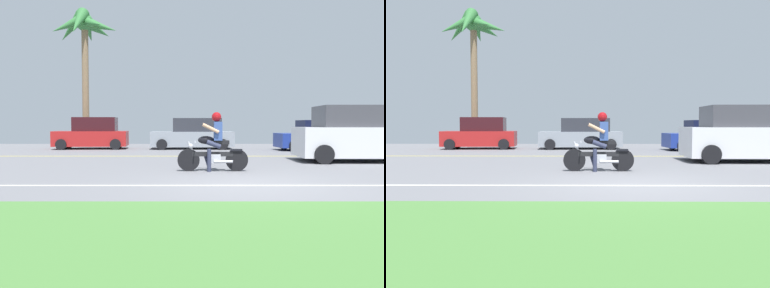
# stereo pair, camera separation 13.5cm
# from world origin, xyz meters

# --- Properties ---
(ground) EXTENTS (56.00, 30.00, 0.04)m
(ground) POSITION_xyz_m (0.00, 3.00, -0.02)
(ground) COLOR slate
(grass_median) EXTENTS (56.00, 3.80, 0.06)m
(grass_median) POSITION_xyz_m (0.00, -4.10, 0.03)
(grass_median) COLOR #477A38
(grass_median) RESTS_ON ground
(lane_line_near) EXTENTS (50.40, 0.12, 0.01)m
(lane_line_near) POSITION_xyz_m (0.00, -0.16, 0.00)
(lane_line_near) COLOR silver
(lane_line_near) RESTS_ON ground
(lane_line_far) EXTENTS (50.40, 0.12, 0.01)m
(lane_line_far) POSITION_xyz_m (0.00, 7.67, 0.00)
(lane_line_far) COLOR yellow
(lane_line_far) RESTS_ON ground
(motorcyclist) EXTENTS (1.97, 0.64, 1.65)m
(motorcyclist) POSITION_xyz_m (-0.69, 2.45, 0.70)
(motorcyclist) COLOR black
(motorcyclist) RESTS_ON ground
(suv_nearby) EXTENTS (4.68, 2.29, 1.96)m
(suv_nearby) POSITION_xyz_m (4.72, 5.37, 0.95)
(suv_nearby) COLOR silver
(suv_nearby) RESTS_ON ground
(parked_car_0) EXTENTS (3.94, 2.03, 1.69)m
(parked_car_0) POSITION_xyz_m (-6.62, 12.58, 0.78)
(parked_car_0) COLOR #AD1E1E
(parked_car_0) RESTS_ON ground
(parked_car_1) EXTENTS (4.39, 2.02, 1.64)m
(parked_car_1) POSITION_xyz_m (-1.20, 12.60, 0.76)
(parked_car_1) COLOR #8C939E
(parked_car_1) RESTS_ON ground
(parked_car_2) EXTENTS (4.35, 2.13, 1.52)m
(parked_car_2) POSITION_xyz_m (5.22, 11.48, 0.71)
(parked_car_2) COLOR navy
(parked_car_2) RESTS_ON ground
(palm_tree_0) EXTENTS (3.95, 3.87, 8.01)m
(palm_tree_0) POSITION_xyz_m (-7.55, 14.84, 6.68)
(palm_tree_0) COLOR #846B4C
(palm_tree_0) RESTS_ON ground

